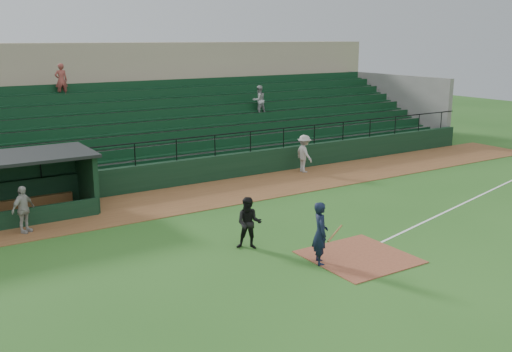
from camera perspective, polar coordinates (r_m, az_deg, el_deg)
ground at (r=19.12m, az=8.15°, el=-7.07°), size 90.00×90.00×0.00m
warning_track at (r=25.40m, az=-3.65°, el=-1.69°), size 40.00×4.00×0.03m
home_plate_dirt at (r=18.42m, az=10.19°, el=-7.92°), size 3.00×3.00×0.03m
foul_line at (r=25.53m, az=20.15°, el=-2.46°), size 17.49×4.44×0.01m
stadium_structure at (r=32.47m, az=-11.00°, el=5.57°), size 38.00×13.08×6.40m
batter_at_plate at (r=17.45m, az=6.42°, el=-5.67°), size 1.15×0.84×1.94m
umpire at (r=18.59m, az=-0.70°, el=-4.71°), size 1.06×1.03×1.73m
runner at (r=29.12m, az=4.82°, el=2.23°), size 0.84×1.30×1.91m
dugout_player_a at (r=21.60m, az=-22.14°, el=-3.10°), size 1.05×0.90×1.68m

